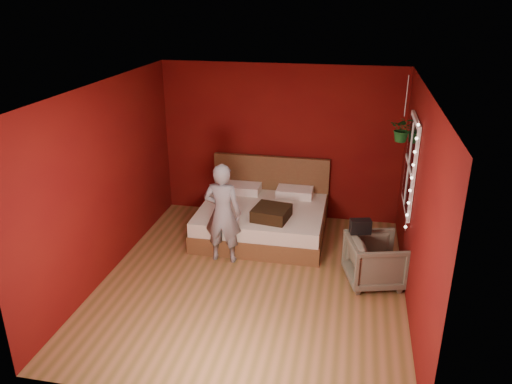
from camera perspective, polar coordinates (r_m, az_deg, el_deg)
name	(u,v)px	position (r m, az deg, el deg)	size (l,w,h in m)	color
floor	(253,281)	(6.87, -0.36, -10.13)	(4.50, 4.50, 0.00)	#96623C
room_walls	(253,164)	(6.14, -0.40, 3.25)	(4.04, 4.54, 2.62)	#5E0E09
window	(410,165)	(6.98, 17.22, 3.01)	(0.05, 0.97, 1.27)	white
fairy_lights	(412,178)	(6.48, 17.37, 1.55)	(0.04, 0.04, 1.45)	silver
bed	(263,217)	(8.02, 0.82, -2.88)	(1.96, 1.67, 1.08)	brown
person	(223,213)	(7.06, -3.83, -2.45)	(0.54, 0.35, 1.47)	gray
armchair	(375,261)	(6.86, 13.48, -7.63)	(0.71, 0.73, 0.66)	#62624D
handbag	(360,226)	(6.76, 11.85, -3.87)	(0.27, 0.14, 0.19)	black
throw_pillow	(271,213)	(7.43, 1.78, -2.42)	(0.51, 0.51, 0.18)	black
hanging_plant	(403,129)	(7.35, 16.43, 6.91)	(0.38, 0.35, 0.93)	silver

